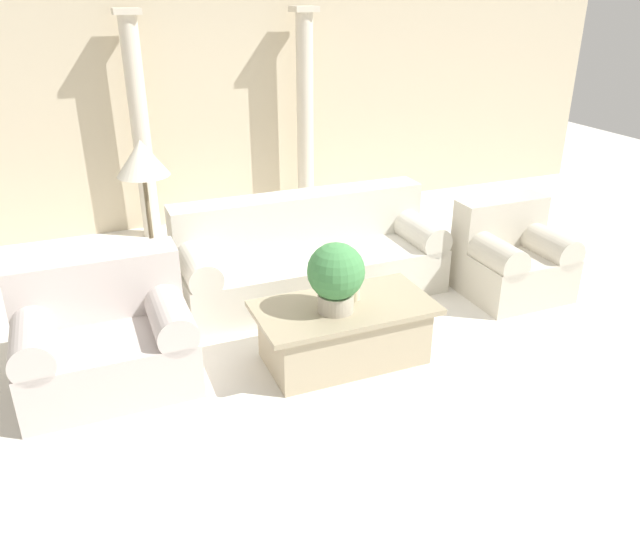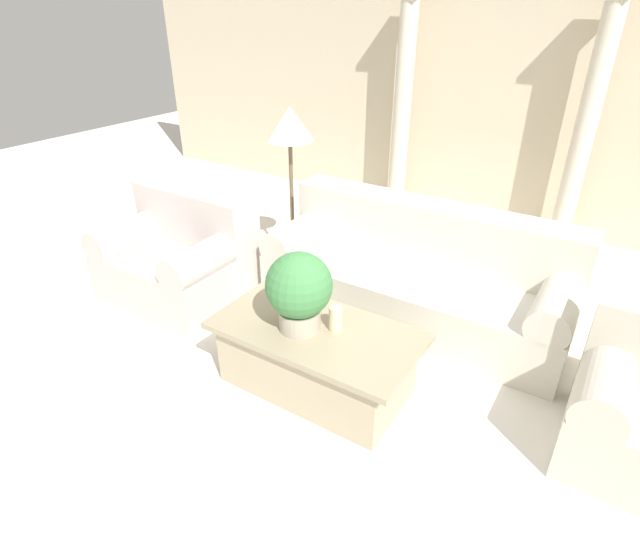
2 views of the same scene
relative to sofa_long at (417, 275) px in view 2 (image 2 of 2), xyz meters
The scene contains 10 objects.
ground_plane 0.78m from the sofa_long, 93.42° to the right, with size 16.00×16.00×0.00m, color silver.
wall_back 2.63m from the sofa_long, 91.04° to the left, with size 10.00×0.06×3.20m.
sofa_long is the anchor object (origin of this frame).
loveseat 1.99m from the sofa_long, 157.12° to the right, with size 1.16×0.89×0.87m.
coffee_table 1.21m from the sofa_long, 98.75° to the right, with size 1.30×0.69×0.46m.
potted_plant 1.33m from the sofa_long, 102.49° to the right, with size 0.41×0.41×0.51m.
pillar_candle 1.15m from the sofa_long, 93.96° to the right, with size 0.08×0.08×0.16m.
floor_lamp 1.62m from the sofa_long, behind, with size 0.42×0.42×1.47m.
column_left 2.46m from the sofa_long, 119.03° to the left, with size 0.27×0.27×2.37m.
column_right 2.31m from the sofa_long, 69.55° to the left, with size 0.27×0.27×2.37m.
Camera 2 is at (1.26, -2.63, 2.25)m, focal length 28.00 mm.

